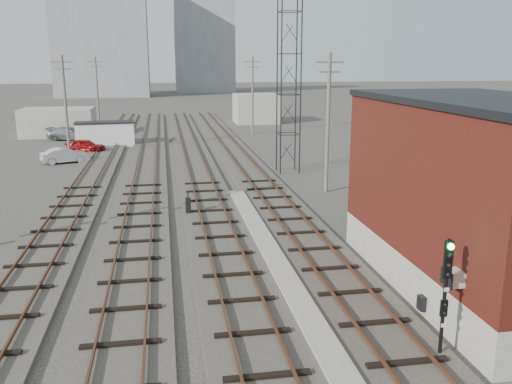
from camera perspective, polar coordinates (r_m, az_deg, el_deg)
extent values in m
plane|color=#282621|center=(66.39, -6.22, 6.20)|extent=(320.00, 320.00, 0.00)
cube|color=#332D28|center=(45.96, -1.43, 3.12)|extent=(3.20, 90.00, 0.20)
cube|color=#4C2816|center=(45.82, -2.32, 3.37)|extent=(0.07, 90.00, 0.12)
cube|color=#4C2816|center=(46.02, -0.55, 3.43)|extent=(0.07, 90.00, 0.12)
cube|color=#332D28|center=(45.57, -6.42, 2.94)|extent=(3.20, 90.00, 0.20)
cube|color=#4C2816|center=(45.49, -7.33, 3.19)|extent=(0.07, 90.00, 0.12)
cube|color=#4C2816|center=(45.57, -5.53, 3.26)|extent=(0.07, 90.00, 0.12)
cube|color=#332D28|center=(45.52, -11.46, 2.75)|extent=(3.20, 90.00, 0.20)
cube|color=#4C2816|center=(45.51, -12.38, 2.99)|extent=(0.07, 90.00, 0.12)
cube|color=#4C2816|center=(45.46, -10.57, 3.07)|extent=(0.07, 90.00, 0.12)
cube|color=#332D28|center=(45.83, -16.46, 2.53)|extent=(3.20, 90.00, 0.20)
cube|color=#4C2816|center=(45.88, -17.37, 2.77)|extent=(0.07, 90.00, 0.12)
cube|color=#4C2816|center=(45.71, -15.59, 2.85)|extent=(0.07, 90.00, 0.12)
cube|color=gray|center=(21.87, 2.90, -8.80)|extent=(0.90, 28.00, 0.26)
cube|color=gray|center=(22.48, 21.95, -7.49)|extent=(6.00, 12.00, 1.50)
cube|color=#531A13|center=(21.53, 22.76, 1.26)|extent=(6.00, 12.00, 5.50)
cube|color=black|center=(21.16, 23.47, 8.81)|extent=(6.20, 12.20, 0.25)
cube|color=beige|center=(17.18, 20.06, -8.46)|extent=(0.45, 0.62, 0.45)
cube|color=black|center=(19.51, 17.04, -11.11)|extent=(0.20, 0.35, 0.50)
cylinder|color=black|center=(40.93, 2.68, 12.24)|extent=(0.10, 0.10, 15.00)
cylinder|color=black|center=(41.27, 4.76, 12.22)|extent=(0.10, 0.10, 15.00)
cylinder|color=black|center=(42.39, 2.24, 12.29)|extent=(0.10, 0.10, 15.00)
cylinder|color=black|center=(42.73, 4.25, 12.28)|extent=(0.10, 0.10, 15.00)
cylinder|color=#595147|center=(51.59, -19.39, 8.44)|extent=(0.24, 0.24, 9.00)
cube|color=#595147|center=(51.43, -19.74, 12.76)|extent=(1.80, 0.12, 0.12)
cube|color=#595147|center=(51.44, -19.69, 12.10)|extent=(1.40, 0.12, 0.12)
cylinder|color=#595147|center=(76.30, -16.36, 10.09)|extent=(0.24, 0.24, 9.00)
cube|color=#595147|center=(76.20, -16.56, 13.01)|extent=(1.80, 0.12, 0.12)
cube|color=#595147|center=(76.20, -16.53, 12.56)|extent=(1.40, 0.12, 0.12)
cylinder|color=#595147|center=(35.54, 7.57, 7.09)|extent=(0.24, 0.24, 9.00)
cube|color=#595147|center=(35.31, 7.78, 13.38)|extent=(1.80, 0.12, 0.12)
cube|color=#595147|center=(35.32, 7.74, 12.41)|extent=(1.40, 0.12, 0.12)
cylinder|color=#595147|center=(64.70, -0.37, 10.09)|extent=(0.24, 0.24, 9.00)
cube|color=#595147|center=(64.58, -0.37, 13.55)|extent=(1.80, 0.12, 0.12)
cube|color=#595147|center=(64.58, -0.37, 13.01)|extent=(1.40, 0.12, 0.12)
cube|color=gray|center=(141.57, -15.99, 15.75)|extent=(22.00, 14.00, 30.00)
cube|color=gray|center=(156.25, -5.49, 15.21)|extent=(16.00, 12.00, 26.00)
cube|color=gray|center=(67.16, -20.11, 6.92)|extent=(8.00, 5.00, 3.20)
cube|color=gray|center=(77.10, 0.03, 8.79)|extent=(6.00, 6.00, 4.00)
cube|color=gray|center=(17.38, 18.72, -16.13)|extent=(0.40, 0.40, 0.10)
cylinder|color=black|center=(16.59, 19.20, -10.73)|extent=(0.11, 0.11, 3.68)
cube|color=black|center=(16.12, 19.57, -6.73)|extent=(0.24, 0.10, 1.10)
sphere|color=#0CE533|center=(15.91, 19.85, -5.43)|extent=(0.18, 0.18, 0.18)
sphere|color=black|center=(16.00, 19.77, -6.37)|extent=(0.18, 0.18, 0.18)
sphere|color=black|center=(16.09, 19.69, -7.29)|extent=(0.18, 0.18, 0.18)
sphere|color=black|center=(16.19, 19.61, -8.21)|extent=(0.18, 0.18, 0.18)
cube|color=black|center=(16.66, 19.17, -11.48)|extent=(0.20, 0.09, 0.51)
cube|color=white|center=(16.38, 19.43, -9.67)|extent=(0.15, 0.02, 0.11)
cube|color=white|center=(16.83, 19.13, -13.12)|extent=(0.15, 0.02, 0.11)
cube|color=black|center=(30.52, -7.15, -1.47)|extent=(0.30, 0.30, 0.96)
cylinder|color=black|center=(30.36, -7.18, -0.33)|extent=(0.08, 0.08, 0.29)
cube|color=white|center=(57.75, -15.58, 5.87)|extent=(5.87, 2.81, 2.38)
cube|color=black|center=(57.61, -15.66, 7.09)|extent=(6.08, 3.01, 0.11)
imported|color=#990F0D|center=(54.16, -17.54, 4.67)|extent=(4.03, 2.56, 1.28)
imported|color=#B2B4BA|center=(49.02, -19.46, 3.65)|extent=(4.18, 2.65, 1.30)
imported|color=slate|center=(63.25, -19.03, 5.82)|extent=(5.27, 3.33, 1.42)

